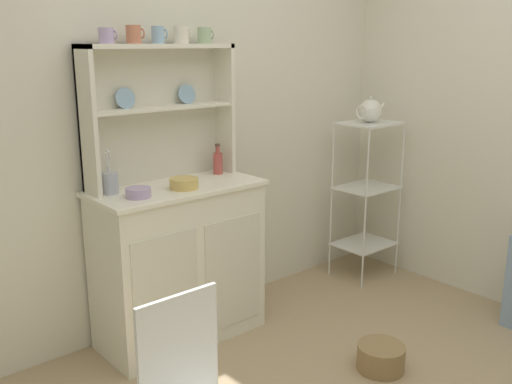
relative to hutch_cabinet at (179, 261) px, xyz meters
name	(u,v)px	position (x,y,z in m)	size (l,w,h in m)	color
wall_back	(181,111)	(0.21, 0.26, 0.79)	(3.84, 0.05, 2.50)	silver
hutch_cabinet	(179,261)	(0.00, 0.00, 0.00)	(0.93, 0.45, 0.89)	silver
hutch_shelf_unit	(157,104)	(0.00, 0.16, 0.86)	(0.87, 0.18, 0.74)	silver
bakers_rack	(367,185)	(1.50, -0.09, 0.21)	(0.40, 0.32, 1.11)	silver
floor_basket	(381,357)	(0.59, -0.96, -0.39)	(0.24, 0.24, 0.13)	#93754C
cup_lilac_0	(106,36)	(-0.29, 0.12, 1.21)	(0.09, 0.07, 0.08)	#B79ECC
cup_terracotta_1	(134,34)	(-0.14, 0.12, 1.22)	(0.09, 0.08, 0.09)	#C67556
cup_sky_2	(158,35)	(0.00, 0.12, 1.22)	(0.08, 0.07, 0.09)	#8EB2D1
cup_cream_3	(181,35)	(0.14, 0.12, 1.22)	(0.10, 0.08, 0.09)	silver
cup_sage_4	(205,35)	(0.29, 0.12, 1.22)	(0.09, 0.07, 0.09)	#9EB78E
bowl_mixing_large	(138,193)	(-0.27, -0.07, 0.46)	(0.13, 0.13, 0.05)	#B79ECC
bowl_floral_medium	(184,183)	(0.00, -0.07, 0.46)	(0.15, 0.15, 0.06)	#DBB760
jam_bottle	(218,162)	(0.34, 0.09, 0.50)	(0.06, 0.06, 0.18)	#B74C47
utensil_jar	(110,183)	(-0.34, 0.08, 0.49)	(0.08, 0.08, 0.22)	#B2B7C6
porcelain_teapot	(370,111)	(1.50, -0.09, 0.73)	(0.25, 0.16, 0.18)	white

